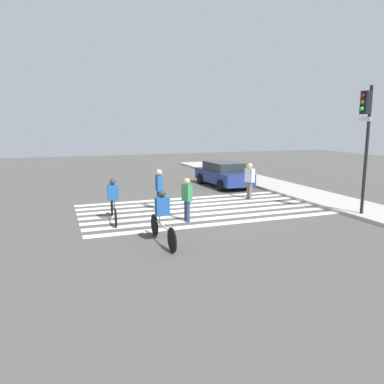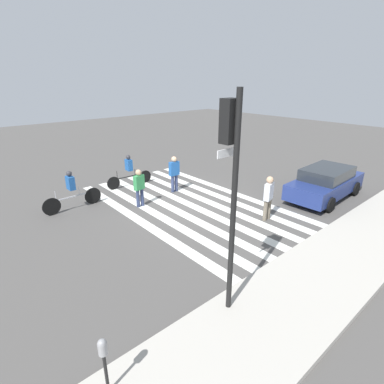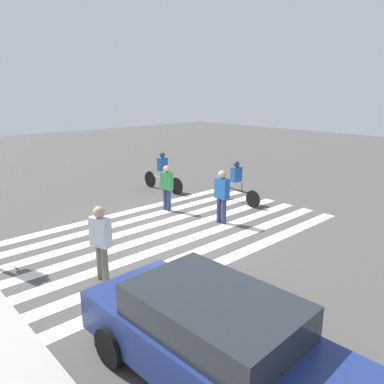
% 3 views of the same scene
% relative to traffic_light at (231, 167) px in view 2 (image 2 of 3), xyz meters
% --- Properties ---
extents(ground_plane, '(60.00, 60.00, 0.00)m').
position_rel_traffic_light_xyz_m(ground_plane, '(-3.42, -5.30, -3.48)').
color(ground_plane, '#4C4947').
extents(sidewalk_curb, '(36.00, 2.50, 0.14)m').
position_rel_traffic_light_xyz_m(sidewalk_curb, '(-3.42, 0.95, -3.41)').
color(sidewalk_curb, '#ADA89E').
rests_on(sidewalk_curb, ground_plane).
extents(crosswalk_stripes, '(5.34, 10.00, 0.01)m').
position_rel_traffic_light_xyz_m(crosswalk_stripes, '(-3.42, -5.30, -3.47)').
color(crosswalk_stripes, silver).
rests_on(crosswalk_stripes, ground_plane).
extents(traffic_light, '(0.60, 0.50, 4.98)m').
position_rel_traffic_light_xyz_m(traffic_light, '(0.00, 0.00, 0.00)').
color(traffic_light, black).
rests_on(traffic_light, ground_plane).
extents(parking_meter, '(0.15, 0.15, 1.30)m').
position_rel_traffic_light_xyz_m(parking_meter, '(3.05, 0.18, -2.51)').
color(parking_meter, black).
rests_on(parking_meter, ground_plane).
extents(pedestrian_adult_blue_shirt, '(0.52, 0.34, 1.74)m').
position_rel_traffic_light_xyz_m(pedestrian_adult_blue_shirt, '(-4.72, -2.22, -2.50)').
color(pedestrian_adult_blue_shirt, '#6B6051').
rests_on(pedestrian_adult_blue_shirt, ground_plane).
extents(pedestrian_adult_tall_backpack, '(0.48, 0.29, 1.63)m').
position_rel_traffic_light_xyz_m(pedestrian_adult_tall_backpack, '(-1.71, -6.49, -2.56)').
color(pedestrian_adult_tall_backpack, navy).
rests_on(pedestrian_adult_tall_backpack, ground_plane).
extents(pedestrian_child_with_backpack, '(0.48, 0.26, 1.72)m').
position_rel_traffic_light_xyz_m(pedestrian_child_with_backpack, '(-3.91, -6.95, -2.51)').
color(pedestrian_child_with_backpack, navy).
rests_on(pedestrian_child_with_backpack, ground_plane).
extents(cyclist_mid_street, '(2.45, 0.41, 1.66)m').
position_rel_traffic_light_xyz_m(cyclist_mid_street, '(0.53, -8.06, -2.61)').
color(cyclist_mid_street, black).
rests_on(cyclist_mid_street, ground_plane).
extents(cyclist_near_curb, '(2.39, 0.41, 1.60)m').
position_rel_traffic_light_xyz_m(cyclist_near_curb, '(-2.70, -9.04, -2.62)').
color(cyclist_near_curb, black).
rests_on(cyclist_near_curb, ground_plane).
extents(car_parked_far_curb, '(4.43, 2.02, 1.42)m').
position_rel_traffic_light_xyz_m(car_parked_far_curb, '(-8.52, -1.85, -2.75)').
color(car_parked_far_curb, navy).
rests_on(car_parked_far_curb, ground_plane).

